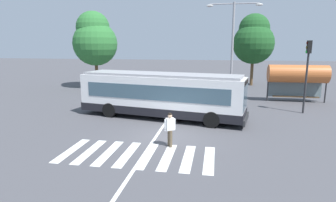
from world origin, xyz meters
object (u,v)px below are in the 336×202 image
(twin_arm_street_lamp, at_px, (233,41))
(background_tree_left, at_px, (95,39))
(parked_car_white, at_px, (167,85))
(background_tree_right, at_px, (254,39))
(city_transit_bus, at_px, (161,95))
(pedestrian_crossing_street, at_px, (170,128))
(parked_car_red, at_px, (193,86))
(bus_stop_shelter, at_px, (297,74))
(traffic_light_far_corner, at_px, (307,66))
(parked_car_black, at_px, (218,86))

(twin_arm_street_lamp, bearing_deg, background_tree_left, 160.27)
(parked_car_white, distance_m, background_tree_right, 12.69)
(city_transit_bus, relative_size, background_tree_right, 1.35)
(pedestrian_crossing_street, bearing_deg, parked_car_red, 90.73)
(parked_car_white, distance_m, parked_car_red, 2.83)
(parked_car_white, distance_m, bus_stop_shelter, 12.62)
(traffic_light_far_corner, bearing_deg, background_tree_left, 155.32)
(parked_car_black, bearing_deg, parked_car_white, 179.12)
(parked_car_white, relative_size, traffic_light_far_corner, 0.87)
(parked_car_red, height_order, parked_car_black, same)
(parked_car_red, bearing_deg, parked_car_white, 178.02)
(city_transit_bus, xyz_separation_m, parked_car_red, (1.34, 10.41, -0.82))
(parked_car_red, xyz_separation_m, bus_stop_shelter, (9.29, -3.04, 1.65))
(pedestrian_crossing_street, distance_m, parked_car_red, 15.88)
(parked_car_white, height_order, parked_car_black, same)
(city_transit_bus, height_order, parked_car_red, city_transit_bus)
(twin_arm_street_lamp, bearing_deg, pedestrian_crossing_street, -105.51)
(parked_car_black, bearing_deg, traffic_light_far_corner, -50.27)
(bus_stop_shelter, height_order, twin_arm_street_lamp, twin_arm_street_lamp)
(pedestrian_crossing_street, xyz_separation_m, parked_car_red, (-0.20, 15.88, -0.20))
(parked_car_black, bearing_deg, parked_car_red, -179.68)
(city_transit_bus, xyz_separation_m, background_tree_left, (-10.19, 12.33, 4.01))
(city_transit_bus, distance_m, background_tree_left, 16.49)
(parked_car_red, xyz_separation_m, traffic_light_far_corner, (8.73, -7.39, 2.72))
(parked_car_white, relative_size, parked_car_black, 0.99)
(traffic_light_far_corner, relative_size, background_tree_left, 0.60)
(city_transit_bus, xyz_separation_m, parked_car_black, (3.92, 10.43, -0.82))
(city_transit_bus, bearing_deg, parked_car_red, 82.67)
(background_tree_left, xyz_separation_m, background_tree_right, (18.17, 5.11, 0.00))
(city_transit_bus, distance_m, traffic_light_far_corner, 10.68)
(background_tree_right, bearing_deg, parked_car_red, -133.36)
(pedestrian_crossing_street, distance_m, traffic_light_far_corner, 12.30)
(pedestrian_crossing_street, xyz_separation_m, twin_arm_street_lamp, (3.43, 12.36, 4.32))
(parked_car_red, bearing_deg, background_tree_left, 170.54)
(parked_car_white, bearing_deg, background_tree_right, 36.23)
(parked_car_white, xyz_separation_m, traffic_light_far_corner, (11.55, -7.49, 2.72))
(pedestrian_crossing_street, bearing_deg, background_tree_right, 74.30)
(bus_stop_shelter, bearing_deg, pedestrian_crossing_street, -125.30)
(city_transit_bus, bearing_deg, background_tree_right, 65.42)
(city_transit_bus, relative_size, parked_car_red, 2.58)
(parked_car_black, relative_size, traffic_light_far_corner, 0.88)
(parked_car_red, xyz_separation_m, parked_car_black, (2.58, 0.01, 0.00))
(city_transit_bus, height_order, twin_arm_street_lamp, twin_arm_street_lamp)
(city_transit_bus, distance_m, parked_car_red, 10.53)
(parked_car_white, distance_m, background_tree_left, 10.12)
(parked_car_red, height_order, traffic_light_far_corner, traffic_light_far_corner)
(parked_car_black, distance_m, background_tree_left, 15.03)
(bus_stop_shelter, bearing_deg, parked_car_red, 161.87)
(pedestrian_crossing_street, relative_size, bus_stop_shelter, 0.35)
(parked_car_white, distance_m, parked_car_black, 5.40)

